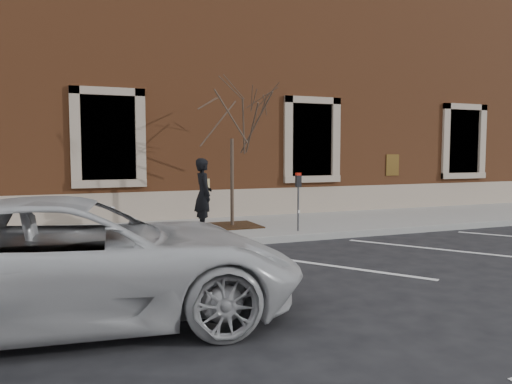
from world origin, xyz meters
name	(u,v)px	position (x,y,z in m)	size (l,w,h in m)	color
ground	(266,243)	(0.00, 0.00, 0.00)	(120.00, 120.00, 0.00)	#28282B
sidewalk_near	(239,229)	(0.00, 1.75, 0.07)	(40.00, 3.50, 0.15)	#98958F
curb_near	(267,240)	(0.00, -0.05, 0.07)	(40.00, 0.12, 0.15)	#9E9E99
parking_stripes	(313,263)	(0.00, -2.20, 0.00)	(28.00, 4.40, 0.01)	silver
building_civic	(182,97)	(0.00, 7.74, 4.00)	(40.00, 8.62, 8.00)	brown
man	(203,194)	(-1.04, 1.39, 1.01)	(0.63, 0.41, 1.73)	black
parking_meter	(298,191)	(1.01, 0.44, 1.11)	(0.13, 0.10, 1.39)	#595B60
tree_grate	(232,225)	(-0.19, 1.76, 0.17)	(1.29, 1.29, 0.03)	#3A2412
sapling	(232,114)	(-0.19, 1.76, 2.96)	(2.41, 2.41, 4.02)	#4B3C2D
white_truck	(76,260)	(-4.10, -3.92, 0.75)	(2.49, 5.40, 1.50)	silver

